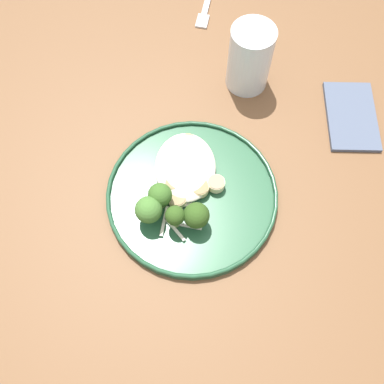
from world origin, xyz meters
name	(u,v)px	position (x,y,z in m)	size (l,w,h in m)	color
ground	(189,284)	(0.00, 0.00, 0.00)	(6.00, 6.00, 0.00)	#2D2B28
wooden_dining_table	(186,204)	(0.00, 0.00, 0.66)	(1.40, 1.00, 0.74)	brown
dinner_plate	(192,195)	(-0.02, -0.01, 0.75)	(0.29, 0.29, 0.02)	#235133
noodle_bed	(184,167)	(0.02, 0.00, 0.76)	(0.13, 0.10, 0.02)	beige
seared_scallop_front_small	(199,188)	(-0.02, -0.02, 0.76)	(0.03, 0.03, 0.02)	#DBB77A
seared_scallop_tiny_bay	(186,166)	(0.03, 0.00, 0.76)	(0.03, 0.03, 0.01)	beige
seared_scallop_on_noodles	(188,140)	(0.08, -0.01, 0.76)	(0.02, 0.02, 0.01)	#E5C689
seared_scallop_tilted_round	(183,176)	(0.01, 0.00, 0.76)	(0.04, 0.04, 0.02)	#E5C689
seared_scallop_left_edge	(216,184)	(-0.01, -0.05, 0.76)	(0.03, 0.03, 0.02)	beige
seared_scallop_rear_pale	(177,199)	(-0.03, 0.01, 0.76)	(0.03, 0.03, 0.01)	#E5C689
seared_scallop_large_seared	(173,185)	(-0.01, 0.02, 0.76)	(0.03, 0.03, 0.02)	#DBB77A
broccoli_floret_left_leaning	(175,216)	(-0.08, 0.02, 0.79)	(0.03, 0.03, 0.05)	#89A356
broccoli_floret_tall_stalk	(196,216)	(-0.07, -0.02, 0.78)	(0.04, 0.04, 0.06)	#89A356
broccoli_floret_beside_noodles	(160,196)	(-0.04, 0.04, 0.79)	(0.04, 0.04, 0.06)	#89A356
broccoli_floret_near_rim	(149,210)	(-0.06, 0.06, 0.79)	(0.04, 0.04, 0.06)	#89A356
onion_sliver_short_strip	(187,205)	(-0.04, 0.00, 0.75)	(0.04, 0.01, 0.00)	silver
onion_sliver_pale_crescent	(175,229)	(-0.09, 0.02, 0.75)	(0.05, 0.01, 0.00)	silver
onion_sliver_curled_piece	(164,221)	(-0.07, 0.04, 0.75)	(0.05, 0.01, 0.00)	silver
onion_sliver_long_sliver	(190,226)	(-0.08, -0.01, 0.75)	(0.04, 0.01, 0.00)	silver
water_glass	(249,62)	(0.22, -0.12, 0.80)	(0.08, 0.08, 0.13)	silver
folded_napkin	(351,116)	(0.14, -0.31, 0.74)	(0.15, 0.09, 0.01)	#4C566B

